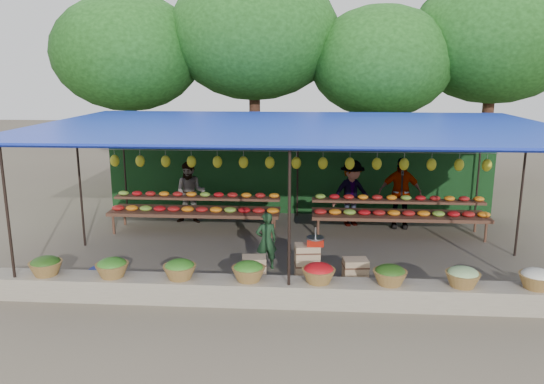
# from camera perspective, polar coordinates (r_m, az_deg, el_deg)

# --- Properties ---
(ground) EXTENTS (60.00, 60.00, 0.00)m
(ground) POSITION_cam_1_polar(r_m,az_deg,el_deg) (11.92, 2.36, -6.28)
(ground) COLOR brown
(ground) RESTS_ON ground
(stone_curb) EXTENTS (10.60, 0.55, 0.40)m
(stone_curb) POSITION_cam_1_polar(r_m,az_deg,el_deg) (9.29, 1.85, -10.73)
(stone_curb) COLOR gray
(stone_curb) RESTS_ON ground
(stall_canopy) EXTENTS (10.80, 6.60, 2.82)m
(stall_canopy) POSITION_cam_1_polar(r_m,az_deg,el_deg) (11.38, 2.50, 6.68)
(stall_canopy) COLOR black
(stall_canopy) RESTS_ON ground
(produce_baskets) EXTENTS (8.98, 0.58, 0.34)m
(produce_baskets) POSITION_cam_1_polar(r_m,az_deg,el_deg) (9.15, 1.23, -8.63)
(produce_baskets) COLOR brown
(produce_baskets) RESTS_ON stone_curb
(netting_backdrop) EXTENTS (10.60, 0.06, 2.50)m
(netting_backdrop) POSITION_cam_1_polar(r_m,az_deg,el_deg) (14.65, 2.79, 2.43)
(netting_backdrop) COLOR #18431D
(netting_backdrop) RESTS_ON ground
(tree_row) EXTENTS (16.51, 5.50, 7.12)m
(tree_row) POSITION_cam_1_polar(r_m,az_deg,el_deg) (17.35, 4.88, 15.51)
(tree_row) COLOR #391F15
(tree_row) RESTS_ON ground
(fruit_table_left) EXTENTS (4.21, 0.95, 0.93)m
(fruit_table_left) POSITION_cam_1_polar(r_m,az_deg,el_deg) (13.33, -8.20, -1.59)
(fruit_table_left) COLOR #4B2D1E
(fruit_table_left) RESTS_ON ground
(fruit_table_right) EXTENTS (4.21, 0.95, 0.93)m
(fruit_table_right) POSITION_cam_1_polar(r_m,az_deg,el_deg) (13.22, 13.51, -1.95)
(fruit_table_right) COLOR #4B2D1E
(fruit_table_right) RESTS_ON ground
(crate_counter) EXTENTS (2.39, 0.39, 0.77)m
(crate_counter) POSITION_cam_1_polar(r_m,az_deg,el_deg) (10.05, 3.63, -8.17)
(crate_counter) COLOR #9E7C5A
(crate_counter) RESTS_ON ground
(weighing_scale) EXTENTS (0.33, 0.33, 0.35)m
(weighing_scale) POSITION_cam_1_polar(r_m,az_deg,el_deg) (9.87, 4.68, -5.25)
(weighing_scale) COLOR #AE1B0D
(weighing_scale) RESTS_ON crate_counter
(vendor_seated) EXTENTS (0.50, 0.40, 1.18)m
(vendor_seated) POSITION_cam_1_polar(r_m,az_deg,el_deg) (10.66, -0.61, -5.28)
(vendor_seated) COLOR #1B3B20
(vendor_seated) RESTS_ON ground
(customer_left) EXTENTS (0.81, 0.64, 1.62)m
(customer_left) POSITION_cam_1_polar(r_m,az_deg,el_deg) (13.96, -8.76, -0.08)
(customer_left) COLOR slate
(customer_left) RESTS_ON ground
(customer_mid) EXTENTS (1.26, 1.00, 1.70)m
(customer_mid) POSITION_cam_1_polar(r_m,az_deg,el_deg) (13.72, 8.57, -0.13)
(customer_mid) COLOR slate
(customer_mid) RESTS_ON ground
(customer_right) EXTENTS (1.08, 0.50, 1.81)m
(customer_right) POSITION_cam_1_polar(r_m,az_deg,el_deg) (13.76, 13.61, -0.08)
(customer_right) COLOR slate
(customer_right) RESTS_ON ground
(blue_crate_front) EXTENTS (0.50, 0.39, 0.27)m
(blue_crate_front) POSITION_cam_1_polar(r_m,az_deg,el_deg) (10.41, -18.27, -9.10)
(blue_crate_front) COLOR navy
(blue_crate_front) RESTS_ON ground
(blue_crate_back) EXTENTS (0.52, 0.41, 0.29)m
(blue_crate_back) POSITION_cam_1_polar(r_m,az_deg,el_deg) (10.59, -17.76, -8.62)
(blue_crate_back) COLOR navy
(blue_crate_back) RESTS_ON ground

